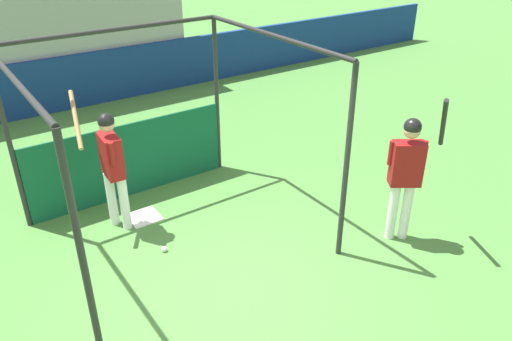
% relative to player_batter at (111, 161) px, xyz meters
% --- Properties ---
extents(ground_plane, '(60.00, 60.00, 0.00)m').
position_rel_player_batter_xyz_m(ground_plane, '(0.62, -2.13, -1.04)').
color(ground_plane, '#477F38').
extents(outfield_wall, '(24.00, 0.12, 1.20)m').
position_rel_player_batter_xyz_m(outfield_wall, '(0.62, 5.17, -0.44)').
color(outfield_wall, navy).
rests_on(outfield_wall, ground).
extents(bleacher_section, '(6.50, 3.20, 2.88)m').
position_rel_player_batter_xyz_m(bleacher_section, '(0.62, 6.83, 0.39)').
color(bleacher_section, '#9E9E99').
rests_on(bleacher_section, ground).
extents(batting_cage, '(3.28, 3.12, 2.62)m').
position_rel_player_batter_xyz_m(batting_cage, '(0.53, 0.18, 0.10)').
color(batting_cage, '#282828').
rests_on(batting_cage, ground).
extents(home_plate, '(0.44, 0.44, 0.02)m').
position_rel_player_batter_xyz_m(home_plate, '(0.36, -0.01, -1.04)').
color(home_plate, white).
rests_on(home_plate, ground).
extents(player_batter, '(0.55, 0.93, 1.92)m').
position_rel_player_batter_xyz_m(player_batter, '(0.00, 0.00, 0.00)').
color(player_batter, white).
rests_on(player_batter, ground).
extents(player_waiting, '(0.79, 0.60, 2.12)m').
position_rel_player_batter_xyz_m(player_waiting, '(3.05, -2.49, 0.03)').
color(player_waiting, white).
rests_on(player_waiting, ground).
extents(baseball, '(0.07, 0.07, 0.07)m').
position_rel_player_batter_xyz_m(baseball, '(0.25, -0.94, -1.01)').
color(baseball, white).
rests_on(baseball, ground).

